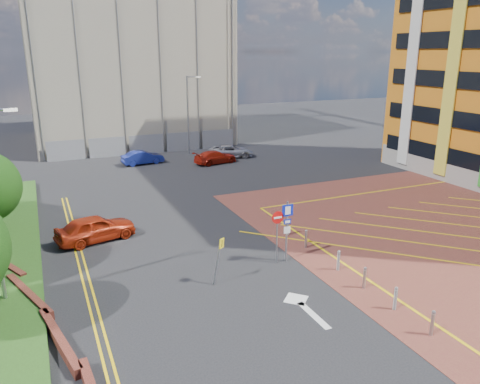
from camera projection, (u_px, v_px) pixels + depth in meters
ground at (287, 270)px, 22.94m from camera, size 140.00×140.00×0.00m
retaining_wall at (24, 297)px, 20.08m from camera, size 6.06×20.33×0.40m
lamp_back at (189, 112)px, 47.80m from camera, size 1.53×0.16×8.00m
sign_cluster at (283, 226)px, 23.36m from camera, size 1.17×0.12×3.20m
warning_sign at (219, 255)px, 21.23m from camera, size 0.65×0.40×2.25m
bollard_row at (347, 267)px, 22.23m from camera, size 0.14×11.14×0.90m
construction_building at (122, 45)px, 54.83m from camera, size 21.20×19.20×22.00m
construction_fence at (156, 144)px, 49.33m from camera, size 21.60×0.06×2.00m
car_red_left at (96, 228)px, 26.36m from camera, size 4.70×2.75×1.50m
car_blue_back at (143, 158)px, 44.44m from camera, size 4.06×1.79×1.30m
car_red_back at (215, 157)px, 44.76m from camera, size 4.50×2.52×1.23m
car_silver_back at (230, 151)px, 47.37m from camera, size 4.94×3.13×1.27m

